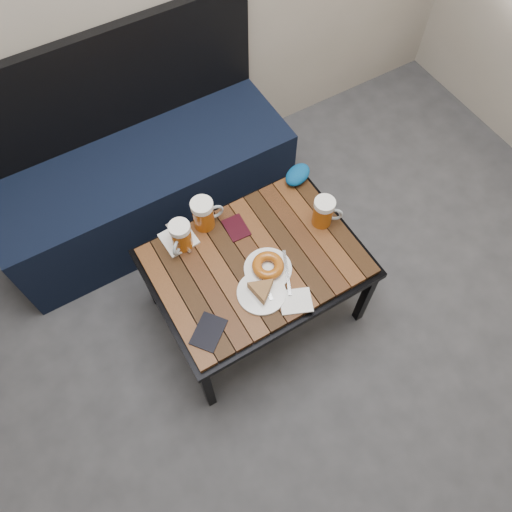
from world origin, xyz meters
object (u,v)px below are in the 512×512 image
cafe_table (256,265)px  passport_navy (209,332)px  beer_mug_left (181,236)px  plate_bagel (268,267)px  beer_mug_centre (204,214)px  plate_pie (261,291)px  beer_mug_right (324,212)px  knit_pouch (298,175)px  bench (144,181)px  passport_burgundy (236,228)px

cafe_table → passport_navy: bearing=-150.2°
beer_mug_left → plate_bagel: (0.24, -0.27, -0.05)m
beer_mug_centre → plate_pie: beer_mug_centre is taller
cafe_table → plate_bagel: bearing=-75.2°
cafe_table → passport_navy: (-0.30, -0.17, 0.05)m
beer_mug_left → beer_mug_right: same height
passport_navy → knit_pouch: knit_pouch is taller
beer_mug_right → passport_navy: size_ratio=1.01×
cafe_table → bench: bearing=104.1°
plate_pie → passport_burgundy: size_ratio=1.61×
beer_mug_left → passport_burgundy: 0.24m
bench → beer_mug_right: (0.52, -0.74, 0.27)m
plate_bagel → beer_mug_right: bearing=14.6°
beer_mug_right → cafe_table: bearing=-142.8°
beer_mug_centre → passport_navy: beer_mug_centre is taller
bench → passport_burgundy: 0.65m
passport_navy → passport_burgundy: same height
plate_pie → knit_pouch: bearing=43.4°
plate_bagel → knit_pouch: knit_pouch is taller
passport_navy → plate_pie: bearing=60.7°
beer_mug_left → knit_pouch: (0.58, 0.05, -0.04)m
cafe_table → plate_bagel: 0.09m
bench → knit_pouch: bench is taller
bench → passport_burgundy: size_ratio=11.99×
passport_navy → passport_burgundy: (0.31, 0.34, -0.00)m
cafe_table → beer_mug_centre: 0.29m
beer_mug_centre → plate_bagel: size_ratio=0.61×
plate_pie → beer_mug_left: bearing=115.0°
knit_pouch → cafe_table: bearing=-144.6°
cafe_table → beer_mug_centre: beer_mug_centre is taller
cafe_table → passport_burgundy: 0.18m
beer_mug_centre → passport_burgundy: bearing=-33.6°
beer_mug_left → plate_bagel: beer_mug_left is taller
bench → plate_pie: (0.13, -0.89, 0.22)m
beer_mug_left → bench: bearing=-135.2°
cafe_table → beer_mug_right: (0.33, 0.02, 0.11)m
beer_mug_left → beer_mug_right: size_ratio=0.99×
plate_pie → plate_bagel: 0.11m
cafe_table → knit_pouch: bearing=35.4°
passport_navy → bench: bearing=135.2°
beer_mug_centre → knit_pouch: bearing=6.6°
bench → plate_bagel: 0.87m
beer_mug_left → knit_pouch: bearing=142.8°
bench → beer_mug_right: bench is taller
beer_mug_left → passport_navy: (-0.09, -0.38, -0.07)m
passport_navy → beer_mug_left: bearing=129.6°
beer_mug_left → passport_navy: 0.40m
plate_bagel → passport_burgundy: size_ratio=2.05×
bench → beer_mug_right: size_ratio=10.20×
plate_pie → passport_burgundy: 0.31m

